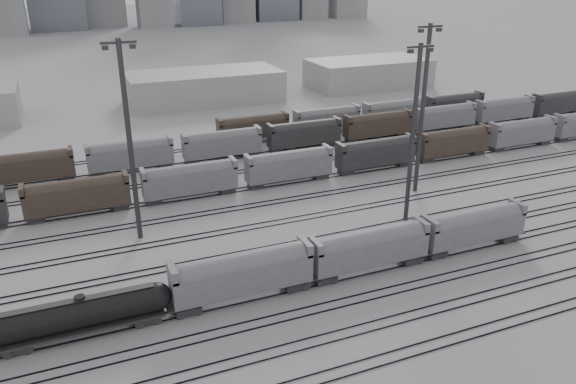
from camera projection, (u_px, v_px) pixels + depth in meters
name	position (u px, v px, depth m)	size (l,w,h in m)	color
ground	(331.00, 284.00, 66.09)	(900.00, 900.00, 0.00)	#ACACB1
tracks	(276.00, 224.00, 80.97)	(220.00, 71.50, 0.16)	black
tank_car_b	(82.00, 314.00, 56.22)	(18.02, 3.00, 4.45)	black
hopper_car_a	(242.00, 272.00, 61.85)	(15.97, 3.17, 5.71)	black
hopper_car_b	(370.00, 247.00, 67.65)	(15.17, 3.01, 5.42)	black
hopper_car_c	(474.00, 226.00, 73.26)	(14.67, 2.91, 5.24)	black
light_mast_b	(129.00, 139.00, 71.78)	(4.28, 0.68, 26.74)	#323235
light_mast_c	(413.00, 131.00, 77.29)	(4.07, 0.65, 25.43)	#323235
light_mast_d	(423.00, 106.00, 87.31)	(4.28, 0.69, 26.76)	#323235
bg_string_near	(289.00, 167.00, 95.12)	(151.00, 3.00, 5.60)	gray
bg_string_mid	(304.00, 135.00, 112.29)	(151.00, 3.00, 5.60)	black
bg_string_far	(361.00, 117.00, 125.32)	(66.00, 3.00, 5.60)	#45342C
warehouse_mid	(204.00, 87.00, 149.04)	(40.00, 18.00, 8.00)	#AAAAAC
warehouse_right	(368.00, 73.00, 166.77)	(35.00, 18.00, 8.00)	#AAAAAC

